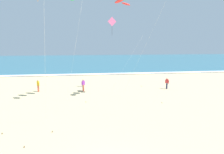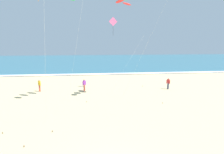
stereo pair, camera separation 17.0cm
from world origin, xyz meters
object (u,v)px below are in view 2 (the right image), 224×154
(kite_arc_emerald_far, at_px, (124,2))
(bystander_yellow_top, at_px, (39,85))
(kite_diamond_rose_low, at_px, (114,25))
(bystander_purple_top, at_px, (84,85))
(bystander_red_top, at_px, (168,83))

(kite_arc_emerald_far, bearing_deg, bystander_yellow_top, 159.38)
(kite_diamond_rose_low, bearing_deg, kite_arc_emerald_far, -83.51)
(kite_arc_emerald_far, xyz_separation_m, bystander_yellow_top, (-10.20, 3.84, -9.66))
(kite_arc_emerald_far, distance_m, bystander_purple_top, 11.20)
(kite_diamond_rose_low, bearing_deg, bystander_red_top, -7.84)
(kite_diamond_rose_low, xyz_separation_m, bystander_yellow_top, (-9.73, -0.30, -7.69))
(bystander_purple_top, relative_size, bystander_red_top, 1.00)
(kite_diamond_rose_low, relative_size, bystander_purple_top, 5.95)
(bystander_yellow_top, bearing_deg, bystander_purple_top, -3.52)
(kite_arc_emerald_far, xyz_separation_m, bystander_purple_top, (-4.48, 3.49, -9.66))
(kite_arc_emerald_far, height_order, kite_diamond_rose_low, kite_arc_emerald_far)
(bystander_purple_top, height_order, bystander_yellow_top, same)
(bystander_purple_top, bearing_deg, kite_diamond_rose_low, 9.20)
(bystander_purple_top, xyz_separation_m, bystander_yellow_top, (-5.72, 0.35, 0.00))
(bystander_red_top, bearing_deg, bystander_purple_top, 178.23)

